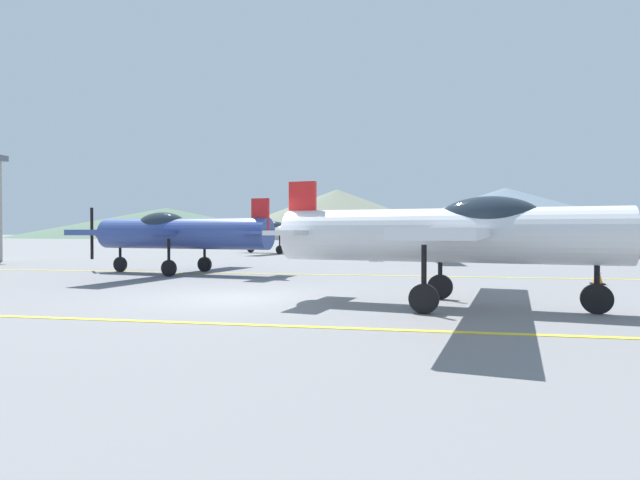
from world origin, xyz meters
The scene contains 12 objects.
ground_plane centered at (0.00, 0.00, 0.00)m, with size 400.00×400.00×0.00m, color slate.
apron_line_near centered at (0.00, -3.37, 0.01)m, with size 80.00×0.16×0.01m, color yellow.
apron_line_far centered at (0.00, 7.19, 0.01)m, with size 80.00×0.16×0.01m, color yellow.
airplane_near centered at (5.29, -0.45, 1.60)m, with size 8.31×9.51×2.85m.
airplane_mid centered at (-4.80, 6.70, 1.60)m, with size 8.31×9.52×2.85m.
airplane_far centered at (5.16, 18.53, 1.60)m, with size 8.24×9.50×2.85m.
airplane_back centered at (-5.69, 25.75, 1.60)m, with size 8.33×9.45×2.85m.
car_sedan centered at (9.72, 27.97, 0.84)m, with size 4.65×3.51×1.62m.
traffic_cone_front centered at (9.92, 5.33, 0.29)m, with size 0.36×0.36×0.59m.
hill_left centered at (-68.49, 129.53, 4.26)m, with size 84.15×84.15×8.52m, color #4C6651.
hill_centerleft centered at (-15.83, 118.49, 6.14)m, with size 65.30×65.30×12.28m, color slate.
hill_centerright centered at (27.15, 131.42, 6.56)m, with size 82.04×82.04×13.13m, color slate.
Camera 1 is at (4.44, -12.03, 1.65)m, focal length 29.11 mm.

